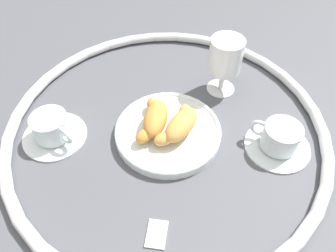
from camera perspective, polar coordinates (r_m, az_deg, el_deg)
name	(u,v)px	position (r m, az deg, el deg)	size (l,w,h in m)	color
ground_plane	(167,129)	(0.71, -0.27, -0.56)	(2.20, 2.20, 0.00)	#4C4F56
table_chrome_rim	(166,126)	(0.70, -0.27, 0.07)	(0.69, 0.69, 0.02)	silver
pastry_plate	(168,132)	(0.69, 0.00, -0.99)	(0.23, 0.23, 0.02)	silver
croissant_large	(179,125)	(0.66, 2.00, 0.12)	(0.14, 0.07, 0.04)	#D6994C
croissant_small	(154,119)	(0.67, -2.46, 1.30)	(0.12, 0.10, 0.04)	#CC893D
coffee_cup_near	(52,129)	(0.71, -19.83, -0.52)	(0.14, 0.14, 0.06)	silver
coffee_cup_far	(279,139)	(0.69, 19.14, -2.21)	(0.14, 0.14, 0.06)	silver
juice_glass_left	(225,58)	(0.75, 10.15, 11.72)	(0.08, 0.08, 0.14)	white
sugar_packet	(157,234)	(0.58, -2.03, -18.53)	(0.05, 0.03, 0.01)	white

